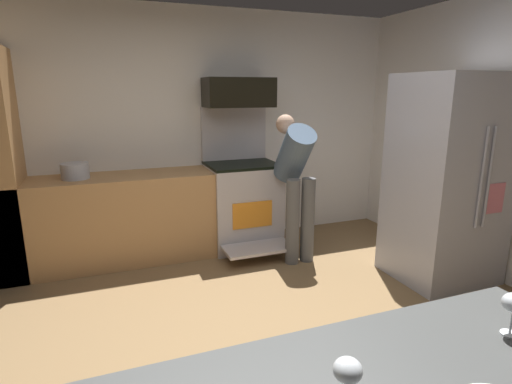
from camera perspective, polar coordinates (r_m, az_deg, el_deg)
name	(u,v)px	position (r m, az deg, el deg)	size (l,w,h in m)	color
ground_plane	(260,355)	(2.98, 0.60, -21.76)	(5.20, 4.80, 0.02)	olive
wall_back	(185,130)	(4.69, -9.92, 8.52)	(5.20, 0.12, 2.60)	silver
lower_cabinet_run	(107,220)	(4.42, -20.08, -3.73)	(2.40, 0.60, 0.90)	tan
oven_range	(242,201)	(4.62, -1.92, -1.32)	(0.76, 1.00, 1.55)	beige
microwave	(239,93)	(4.54, -2.43, 13.68)	(0.74, 0.38, 0.31)	black
refrigerator	(447,180)	(4.11, 25.03, 1.54)	(0.86, 0.79, 1.88)	#ADB0BE
person_cook	(296,176)	(4.19, 5.53, 2.24)	(0.31, 0.62, 1.49)	#5A5A5A
wine_glass_extra	(348,372)	(1.20, 12.64, -23.30)	(0.08, 0.08, 0.15)	silver
stock_pot	(75,171)	(4.30, -23.89, 2.70)	(0.26, 0.26, 0.15)	#B3B4BD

